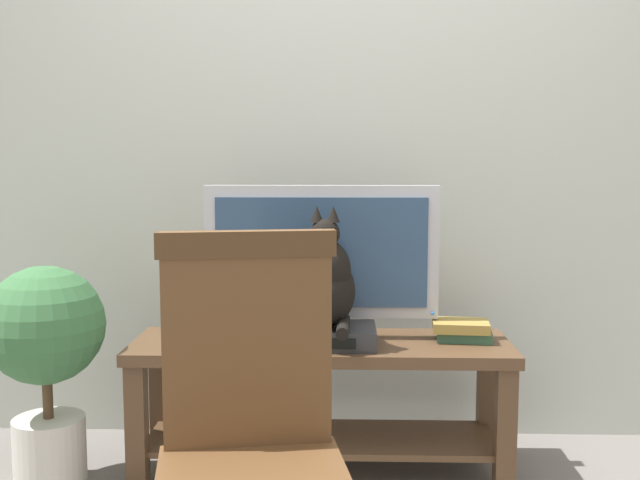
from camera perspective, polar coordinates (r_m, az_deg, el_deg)
back_wall at (r=3.17m, az=1.67°, el=10.43°), size 7.00×0.12×2.80m
tv_stand at (r=2.84m, az=0.03°, el=-10.69°), size 1.40×0.44×0.49m
tv at (r=2.79m, az=0.06°, el=-1.47°), size 0.87×0.20×0.57m
media_box at (r=2.73m, az=0.35°, el=-7.30°), size 0.36×0.24×0.07m
cat at (r=2.67m, az=0.37°, el=-3.24°), size 0.22×0.37×0.44m
wooden_chair at (r=1.70m, az=-5.39°, el=-14.11°), size 0.47×0.47×1.01m
book_stack at (r=2.85m, az=10.72°, el=-6.76°), size 0.23×0.17×0.07m
potted_plant at (r=2.84m, az=-20.18°, el=-7.77°), size 0.42×0.42×0.80m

